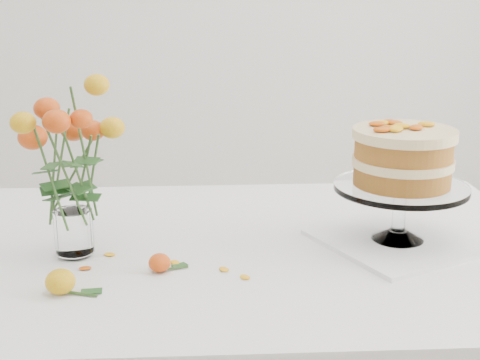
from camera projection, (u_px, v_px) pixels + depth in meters
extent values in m
cube|color=tan|center=(231.00, 255.00, 1.49)|extent=(1.40, 0.90, 0.04)
cylinder|color=tan|center=(11.00, 331.00, 1.91)|extent=(0.06, 0.06, 0.71)
cylinder|color=tan|center=(435.00, 320.00, 1.98)|extent=(0.06, 0.06, 0.71)
cube|color=white|center=(231.00, 246.00, 1.48)|extent=(1.42, 0.92, 0.01)
cube|color=white|center=(225.00, 220.00, 1.95)|extent=(1.42, 0.01, 0.20)
cube|color=white|center=(397.00, 241.00, 1.48)|extent=(0.41, 0.41, 0.01)
cylinder|color=white|center=(399.00, 210.00, 1.46)|extent=(0.03, 0.03, 0.09)
cylinder|color=white|center=(401.00, 187.00, 1.45)|extent=(0.29, 0.29, 0.01)
cylinder|color=#A06A24|center=(402.00, 175.00, 1.44)|extent=(0.24, 0.24, 0.04)
cylinder|color=beige|center=(403.00, 162.00, 1.43)|extent=(0.25, 0.25, 0.02)
cylinder|color=#A06A24|center=(404.00, 148.00, 1.42)|extent=(0.24, 0.24, 0.04)
cylinder|color=beige|center=(405.00, 134.00, 1.42)|extent=(0.26, 0.26, 0.02)
cylinder|color=white|center=(76.00, 254.00, 1.42)|extent=(0.06, 0.06, 0.01)
cylinder|color=white|center=(74.00, 231.00, 1.40)|extent=(0.08, 0.08, 0.09)
ellipsoid|color=gold|center=(60.00, 282.00, 1.24)|extent=(0.06, 0.06, 0.05)
cylinder|color=#325723|center=(80.00, 294.00, 1.23)|extent=(0.07, 0.03, 0.01)
ellipsoid|color=#C33909|center=(160.00, 263.00, 1.33)|extent=(0.04, 0.04, 0.04)
cylinder|color=#325723|center=(175.00, 269.00, 1.35)|extent=(0.05, 0.02, 0.00)
ellipsoid|color=#F5A70F|center=(175.00, 263.00, 1.38)|extent=(0.03, 0.02, 0.00)
ellipsoid|color=#F5A70F|center=(224.00, 269.00, 1.34)|extent=(0.03, 0.02, 0.00)
ellipsoid|color=#F5A70F|center=(245.00, 277.00, 1.31)|extent=(0.03, 0.02, 0.00)
ellipsoid|color=#F5A70F|center=(110.00, 255.00, 1.42)|extent=(0.03, 0.02, 0.00)
ellipsoid|color=#F5A70F|center=(85.00, 268.00, 1.35)|extent=(0.03, 0.02, 0.00)
ellipsoid|color=#F5A70F|center=(374.00, 255.00, 1.42)|extent=(0.03, 0.02, 0.00)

